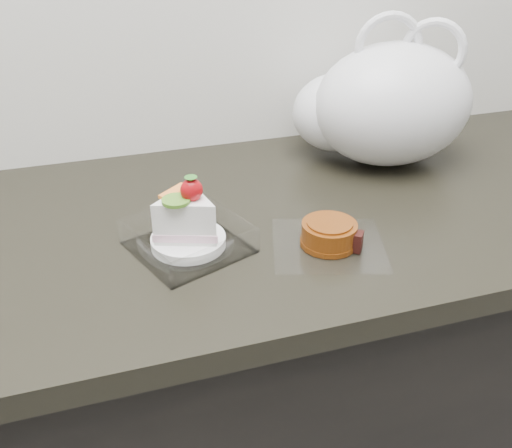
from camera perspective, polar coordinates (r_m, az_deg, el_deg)
counter at (r=1.25m, az=-7.47°, el=-18.15°), size 2.04×0.64×0.90m
cake_tray at (r=0.88m, az=-6.85°, el=-0.53°), size 0.20×0.20×0.12m
mooncake_wrap at (r=0.89m, az=7.39°, el=-1.20°), size 0.21×0.21×0.04m
plastic_bag at (r=1.17m, az=12.47°, el=11.56°), size 0.40×0.35×0.29m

